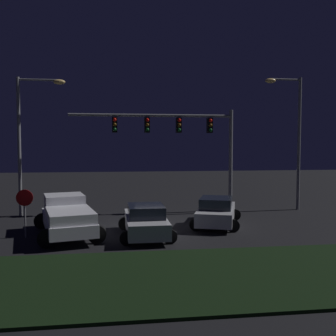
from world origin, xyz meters
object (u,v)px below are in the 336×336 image
object	(u,v)px
car_sedan	(216,212)
street_lamp_right	(293,128)
car_sedan_far	(146,221)
traffic_signal_gantry	(179,133)
stop_sign	(25,204)
pickup_truck	(67,214)
street_lamp_left	(29,129)

from	to	relation	value
car_sedan	street_lamp_right	world-z (taller)	street_lamp_right
car_sedan_far	street_lamp_right	distance (m)	12.62
traffic_signal_gantry	stop_sign	distance (m)	10.55
pickup_truck	traffic_signal_gantry	distance (m)	9.25
car_sedan_far	street_lamp_left	bearing A→B (deg)	45.51
pickup_truck	street_lamp_right	size ratio (longest dim) A/B	0.66
traffic_signal_gantry	street_lamp_left	distance (m)	9.11
car_sedan	traffic_signal_gantry	size ratio (longest dim) A/B	0.46
traffic_signal_gantry	car_sedan	bearing A→B (deg)	-73.36
pickup_truck	car_sedan	size ratio (longest dim) A/B	1.20
street_lamp_right	stop_sign	bearing A→B (deg)	-160.32
car_sedan	street_lamp_left	world-z (taller)	street_lamp_left
pickup_truck	stop_sign	xyz separation A→B (m)	(-1.83, -0.31, 0.56)
street_lamp_left	street_lamp_right	size ratio (longest dim) A/B	0.96
traffic_signal_gantry	street_lamp_left	world-z (taller)	street_lamp_left
traffic_signal_gantry	street_lamp_right	world-z (taller)	street_lamp_right
pickup_truck	car_sedan_far	world-z (taller)	pickup_truck
pickup_truck	street_lamp_right	bearing A→B (deg)	-82.71
street_lamp_left	car_sedan	bearing A→B (deg)	-22.05
car_sedan	street_lamp_right	bearing A→B (deg)	-36.96
stop_sign	traffic_signal_gantry	bearing A→B (deg)	35.43
car_sedan	stop_sign	size ratio (longest dim) A/B	2.13
street_lamp_left	stop_sign	bearing A→B (deg)	-80.03
car_sedan	street_lamp_right	size ratio (longest dim) A/B	0.55
car_sedan_far	street_lamp_right	xyz separation A→B (m)	(10.02, 6.11, 4.63)
car_sedan_far	street_lamp_left	xyz separation A→B (m)	(-6.51, 6.21, 4.48)
pickup_truck	stop_sign	distance (m)	1.94
stop_sign	street_lamp_left	bearing A→B (deg)	99.97
car_sedan	street_lamp_left	distance (m)	12.09
pickup_truck	traffic_signal_gantry	bearing A→B (deg)	-62.63
stop_sign	car_sedan	bearing A→B (deg)	8.72
street_lamp_left	pickup_truck	bearing A→B (deg)	-62.15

